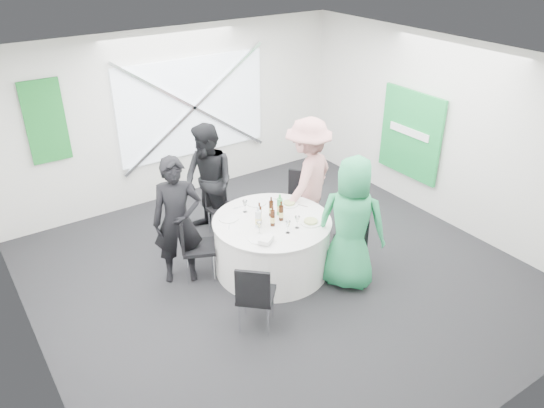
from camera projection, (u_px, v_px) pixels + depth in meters
floor at (280, 275)px, 7.11m from camera, size 6.00×6.00×0.00m
ceiling at (282, 66)px, 5.79m from camera, size 6.00×6.00×0.00m
wall_back at (176, 115)px, 8.64m from camera, size 6.00×0.00×6.00m
wall_front at (495, 315)px, 4.26m from camera, size 6.00×0.00×6.00m
wall_left at (19, 259)px, 4.97m from camera, size 0.00×6.00×6.00m
wall_right at (445, 133)px, 7.93m from camera, size 0.00×6.00×6.00m
window_panel at (193, 107)px, 8.71m from camera, size 2.60×0.03×1.60m
window_brace_a at (194, 108)px, 8.68m from camera, size 2.63×0.05×1.84m
window_brace_b at (194, 108)px, 8.68m from camera, size 2.63×0.05×1.84m
green_banner at (46, 122)px, 7.47m from camera, size 0.55×0.04×1.20m
green_sign at (410, 134)px, 8.44m from camera, size 0.05×1.20×1.40m
banquet_table at (272, 245)px, 7.08m from camera, size 1.56×1.56×0.76m
chair_back at (220, 203)px, 7.88m from camera, size 0.42×0.42×0.85m
chair_back_left at (192, 242)px, 6.84m from camera, size 0.55×0.55×0.92m
chair_back_right at (299, 197)px, 7.95m from camera, size 0.59×0.59×0.92m
chair_front_right at (356, 239)px, 6.93m from camera, size 0.58×0.58×0.91m
chair_front_left at (255, 293)px, 5.92m from camera, size 0.58×0.58×0.90m
person_man_back_left at (177, 221)px, 6.67m from camera, size 0.74×0.64×1.72m
person_man_back at (208, 183)px, 7.65m from camera, size 0.62×0.92×1.73m
person_woman_pink at (308, 179)px, 7.62m from camera, size 1.31×1.02×1.83m
person_woman_green at (351, 224)px, 6.57m from camera, size 0.98×1.03×1.77m
plate_back at (256, 202)px, 7.32m from camera, size 0.29×0.29×0.01m
plate_back_left at (229, 218)px, 6.93m from camera, size 0.26×0.26×0.01m
plate_back_right at (289, 204)px, 7.27m from camera, size 0.24×0.24×0.04m
plate_front_right at (311, 222)px, 6.83m from camera, size 0.28×0.28×0.04m
plate_front_left at (258, 239)px, 6.48m from camera, size 0.25×0.25×0.01m
napkin at (266, 240)px, 6.40m from camera, size 0.24×0.22×0.05m
beer_bottle_a at (259, 214)px, 6.82m from camera, size 0.06×0.06×0.27m
beer_bottle_b at (271, 209)px, 6.96m from camera, size 0.06×0.06×0.27m
beer_bottle_c at (281, 213)px, 6.85m from camera, size 0.06×0.06×0.27m
beer_bottle_d at (273, 218)px, 6.73m from camera, size 0.06×0.06×0.28m
green_water_bottle at (280, 207)px, 6.98m from camera, size 0.08×0.08×0.30m
clear_water_bottle at (258, 219)px, 6.69m from camera, size 0.08×0.08×0.29m
wine_glass_a at (245, 204)px, 7.04m from camera, size 0.07×0.07×0.17m
wine_glass_b at (297, 219)px, 6.67m from camera, size 0.07×0.07×0.17m
wine_glass_c at (259, 225)px, 6.54m from camera, size 0.07×0.07×0.17m
wine_glass_d at (288, 224)px, 6.56m from camera, size 0.07×0.07×0.17m
fork_a at (260, 200)px, 7.38m from camera, size 0.15×0.02×0.01m
knife_a at (238, 207)px, 7.20m from camera, size 0.15×0.02×0.01m
fork_b at (229, 217)px, 6.97m from camera, size 0.08×0.14×0.01m
knife_b at (229, 227)px, 6.74m from camera, size 0.10×0.13×0.01m
fork_c at (303, 206)px, 7.24m from camera, size 0.08×0.14×0.01m
knife_c at (278, 200)px, 7.40m from camera, size 0.09×0.14×0.01m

